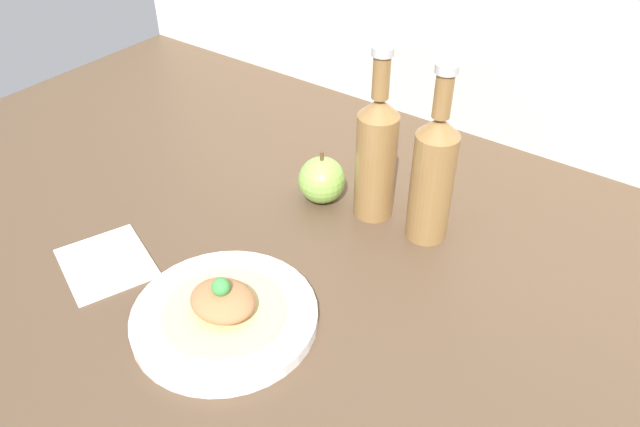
% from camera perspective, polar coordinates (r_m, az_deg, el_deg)
% --- Properties ---
extents(ground_plane, '(1.80, 1.10, 0.04)m').
position_cam_1_polar(ground_plane, '(0.84, 1.06, -9.23)').
color(ground_plane, brown).
extents(plate, '(0.24, 0.24, 0.02)m').
position_cam_1_polar(plate, '(0.81, -8.71, -9.19)').
color(plate, white).
rests_on(plate, ground_plane).
extents(plated_food, '(0.16, 0.16, 0.05)m').
position_cam_1_polar(plated_food, '(0.79, -8.85, -8.11)').
color(plated_food, '#D6BC7F').
rests_on(plated_food, plate).
extents(cider_bottle_left, '(0.06, 0.06, 0.27)m').
position_cam_1_polar(cider_bottle_left, '(0.93, 5.17, 5.49)').
color(cider_bottle_left, olive).
rests_on(cider_bottle_left, ground_plane).
extents(cider_bottle_right, '(0.06, 0.06, 0.27)m').
position_cam_1_polar(cider_bottle_right, '(0.89, 10.29, 3.57)').
color(cider_bottle_right, olive).
rests_on(cider_bottle_right, ground_plane).
extents(apple, '(0.08, 0.08, 0.09)m').
position_cam_1_polar(apple, '(0.99, 0.16, 3.09)').
color(apple, '#84B74C').
rests_on(apple, ground_plane).
extents(napkin, '(0.17, 0.16, 0.01)m').
position_cam_1_polar(napkin, '(0.93, -18.97, -4.21)').
color(napkin, white).
rests_on(napkin, ground_plane).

